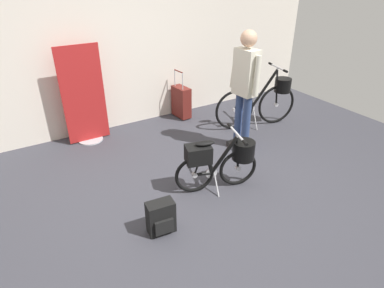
% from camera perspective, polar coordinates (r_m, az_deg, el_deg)
% --- Properties ---
extents(ground_plane, '(7.62, 7.62, 0.00)m').
position_cam_1_polar(ground_plane, '(3.74, 0.91, -10.07)').
color(ground_plane, '#38383F').
extents(back_wall, '(7.62, 0.10, 2.91)m').
position_cam_1_polar(back_wall, '(5.23, -14.02, 18.01)').
color(back_wall, silver).
rests_on(back_wall, ground_plane).
extents(floor_banner_stand, '(0.60, 0.36, 1.42)m').
position_cam_1_polar(floor_banner_stand, '(4.98, -18.13, 7.02)').
color(floor_banner_stand, '#B7B7BC').
rests_on(floor_banner_stand, ground_plane).
extents(folding_bike_foreground, '(0.97, 0.52, 0.71)m').
position_cam_1_polar(folding_bike_foreground, '(3.77, 5.02, -2.66)').
color(folding_bike_foreground, black).
rests_on(folding_bike_foreground, ground_plane).
extents(display_bike_left, '(1.37, 0.52, 0.97)m').
position_cam_1_polar(display_bike_left, '(5.45, 12.24, 7.55)').
color(display_bike_left, black).
rests_on(display_bike_left, ground_plane).
extents(visitor_near_wall, '(0.29, 0.54, 1.64)m').
position_cam_1_polar(visitor_near_wall, '(4.53, 9.17, 10.17)').
color(visitor_near_wall, navy).
rests_on(visitor_near_wall, ground_plane).
extents(rolling_suitcase, '(0.21, 0.37, 0.83)m').
position_cam_1_polar(rolling_suitcase, '(5.69, -1.87, 7.34)').
color(rolling_suitcase, maroon).
rests_on(rolling_suitcase, ground_plane).
extents(backpack_on_floor, '(0.28, 0.20, 0.35)m').
position_cam_1_polar(backpack_on_floor, '(3.30, -5.39, -12.58)').
color(backpack_on_floor, black).
rests_on(backpack_on_floor, ground_plane).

